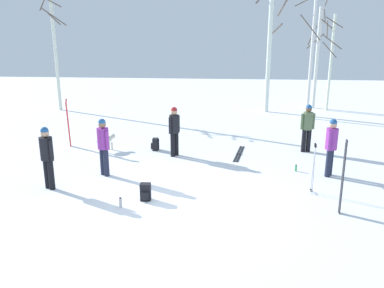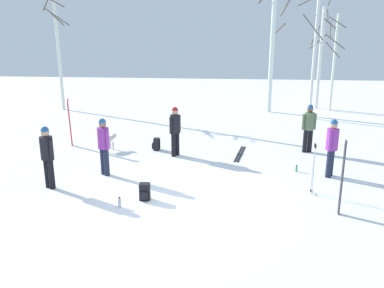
# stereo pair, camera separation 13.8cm
# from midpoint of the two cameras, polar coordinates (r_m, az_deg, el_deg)

# --- Properties ---
(ground_plane) EXTENTS (60.00, 60.00, 0.00)m
(ground_plane) POSITION_cam_midpoint_polar(r_m,az_deg,el_deg) (9.68, -3.84, -8.47)
(ground_plane) COLOR white
(person_0) EXTENTS (0.34, 0.45, 1.72)m
(person_0) POSITION_cam_midpoint_polar(r_m,az_deg,el_deg) (12.99, -2.24, 2.38)
(person_0) COLOR black
(person_0) RESTS_ON ground_plane
(person_1) EXTENTS (0.34, 0.46, 1.72)m
(person_1) POSITION_cam_midpoint_polar(r_m,az_deg,el_deg) (11.74, 20.52, -0.05)
(person_1) COLOR #1E2338
(person_1) RESTS_ON ground_plane
(person_2) EXTENTS (0.51, 0.34, 1.72)m
(person_2) POSITION_cam_midpoint_polar(r_m,az_deg,el_deg) (14.05, 17.36, 2.68)
(person_2) COLOR black
(person_2) RESTS_ON ground_plane
(person_3) EXTENTS (0.46, 0.34, 1.72)m
(person_3) POSITION_cam_midpoint_polar(r_m,az_deg,el_deg) (10.82, -20.51, -1.32)
(person_3) COLOR black
(person_3) RESTS_ON ground_plane
(person_4) EXTENTS (0.43, 0.36, 1.72)m
(person_4) POSITION_cam_midpoint_polar(r_m,az_deg,el_deg) (11.41, -12.75, 0.13)
(person_4) COLOR #1E2338
(person_4) RESTS_ON ground_plane
(dog) EXTENTS (0.51, 0.80, 0.57)m
(dog) POSITION_cam_midpoint_polar(r_m,az_deg,el_deg) (14.11, -12.17, 0.61)
(dog) COLOR beige
(dog) RESTS_ON ground_plane
(ski_pair_planted_0) EXTENTS (0.05, 0.26, 1.81)m
(ski_pair_planted_0) POSITION_cam_midpoint_polar(r_m,az_deg,el_deg) (14.88, -17.56, 3.04)
(ski_pair_planted_0) COLOR red
(ski_pair_planted_0) RESTS_ON ground_plane
(ski_pair_planted_1) EXTENTS (0.02, 0.16, 1.78)m
(ski_pair_planted_1) POSITION_cam_midpoint_polar(r_m,az_deg,el_deg) (9.32, 21.94, -4.77)
(ski_pair_planted_1) COLOR black
(ski_pair_planted_1) RESTS_ON ground_plane
(ski_pair_lying_0) EXTENTS (0.45, 1.94, 0.05)m
(ski_pair_lying_0) POSITION_cam_midpoint_polar(r_m,az_deg,el_deg) (13.53, 7.48, -1.46)
(ski_pair_lying_0) COLOR black
(ski_pair_lying_0) RESTS_ON ground_plane
(ski_poles_0) EXTENTS (0.07, 0.20, 1.35)m
(ski_poles_0) POSITION_cam_midpoint_polar(r_m,az_deg,el_deg) (10.34, 18.08, -3.35)
(ski_poles_0) COLOR #B2B2BC
(ski_poles_0) RESTS_ON ground_plane
(backpack_0) EXTENTS (0.30, 0.27, 0.44)m
(backpack_0) POSITION_cam_midpoint_polar(r_m,az_deg,el_deg) (13.91, -5.09, -0.04)
(backpack_0) COLOR black
(backpack_0) RESTS_ON ground_plane
(backpack_1) EXTENTS (0.27, 0.30, 0.44)m
(backpack_1) POSITION_cam_midpoint_polar(r_m,az_deg,el_deg) (9.70, -6.68, -7.13)
(backpack_1) COLOR black
(backpack_1) RESTS_ON ground_plane
(water_bottle_0) EXTENTS (0.08, 0.08, 0.26)m
(water_bottle_0) POSITION_cam_midpoint_polar(r_m,az_deg,el_deg) (9.43, -10.37, -8.58)
(water_bottle_0) COLOR silver
(water_bottle_0) RESTS_ON ground_plane
(water_bottle_1) EXTENTS (0.06, 0.06, 0.21)m
(water_bottle_1) POSITION_cam_midpoint_polar(r_m,az_deg,el_deg) (12.09, 15.68, -3.56)
(water_bottle_1) COLOR green
(water_bottle_1) RESTS_ON ground_plane
(birch_tree_0) EXTENTS (1.42, 1.41, 7.47)m
(birch_tree_0) POSITION_cam_midpoint_polar(r_m,az_deg,el_deg) (22.72, -19.33, 14.58)
(birch_tree_0) COLOR silver
(birch_tree_0) RESTS_ON ground_plane
(birch_tree_1) EXTENTS (1.63, 1.32, 6.79)m
(birch_tree_1) POSITION_cam_midpoint_polar(r_m,az_deg,el_deg) (21.31, 12.11, 14.10)
(birch_tree_1) COLOR silver
(birch_tree_1) RESTS_ON ground_plane
(birch_tree_2) EXTENTS (1.56, 1.67, 6.47)m
(birch_tree_2) POSITION_cam_midpoint_polar(r_m,az_deg,el_deg) (19.97, 18.12, 13.26)
(birch_tree_2) COLOR silver
(birch_tree_2) RESTS_ON ground_plane
(birch_tree_3) EXTENTS (1.47, 1.47, 5.61)m
(birch_tree_3) POSITION_cam_midpoint_polar(r_m,az_deg,el_deg) (23.19, 18.80, 12.21)
(birch_tree_3) COLOR silver
(birch_tree_3) RESTS_ON ground_plane
(birch_tree_4) EXTENTS (0.97, 1.04, 5.20)m
(birch_tree_4) POSITION_cam_midpoint_polar(r_m,az_deg,el_deg) (22.61, 20.64, 11.53)
(birch_tree_4) COLOR silver
(birch_tree_4) RESTS_ON ground_plane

